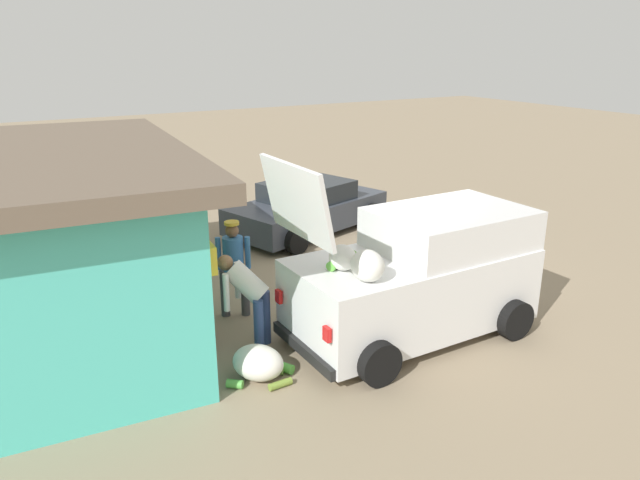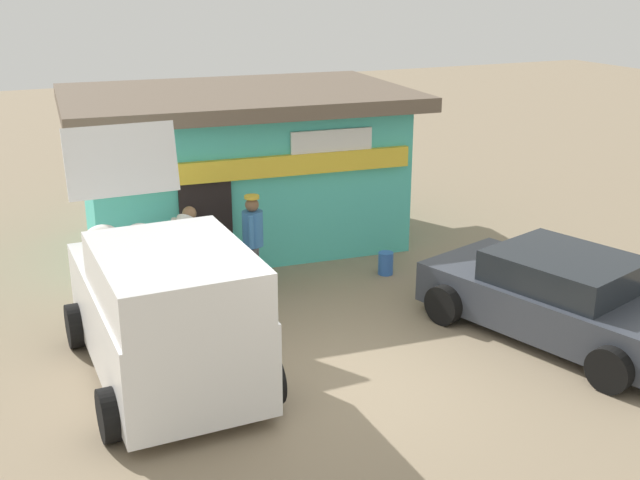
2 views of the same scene
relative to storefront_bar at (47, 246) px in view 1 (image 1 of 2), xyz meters
The scene contains 8 objects.
ground_plane 6.26m from the storefront_bar, 95.82° to the right, with size 60.00×60.00×0.00m, color gray.
storefront_bar is the anchor object (origin of this frame).
delivery_van 5.70m from the storefront_bar, 118.27° to the right, with size 2.18×4.09×2.98m.
parked_sedan 6.76m from the storefront_bar, 64.75° to the right, with size 3.06×4.35×1.24m.
vendor_standing 2.85m from the storefront_bar, 104.07° to the right, with size 0.45×0.52×1.67m.
customer_bending 3.13m from the storefront_bar, 126.21° to the right, with size 0.73×0.74×1.46m.
unloaded_banana_pile 3.73m from the storefront_bar, 140.72° to the right, with size 0.93×1.01×0.48m.
paint_bucket 3.60m from the storefront_bar, 59.28° to the right, with size 0.27×0.27×0.40m, color blue.
Camera 1 is at (-8.76, 6.70, 4.45)m, focal length 33.33 mm.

